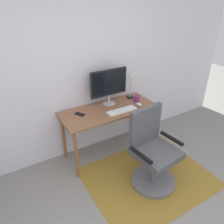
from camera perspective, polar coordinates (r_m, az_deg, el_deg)
The scene contains 10 objects.
wall_back at distance 3.05m, azimuth -11.98°, elevation 10.43°, with size 6.00×0.10×2.60m, color silver.
area_rug at distance 3.18m, azimuth 9.21°, elevation -16.17°, with size 1.61×1.30×0.01m, color olive.
desk at distance 3.17m, azimuth -0.75°, elevation -0.66°, with size 1.37×0.59×0.76m.
monitor at distance 3.16m, azimuth -0.84°, elevation 7.22°, with size 0.56×0.18×0.52m.
keyboard at distance 3.08m, azimuth 2.53°, elevation 0.37°, with size 0.43×0.13×0.02m, color white.
computer_mouse at distance 3.25m, azimuth 6.93°, elevation 1.96°, with size 0.06×0.10×0.03m, color white.
coffee_cup at distance 3.36m, azimuth 6.32°, elevation 3.46°, with size 0.08×0.08×0.09m, color #72257D.
cell_phone at distance 3.03m, azimuth -8.27°, elevation -0.55°, with size 0.07×0.14×0.01m, color black.
desk_lamp at distance 3.38m, azimuth 4.78°, elevation 8.09°, with size 0.11×0.11×0.42m.
office_chair at distance 2.88m, azimuth 10.27°, elevation -10.88°, with size 0.61×0.57×1.02m.
Camera 1 is at (-0.92, -0.56, 2.22)m, focal length 35.65 mm.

